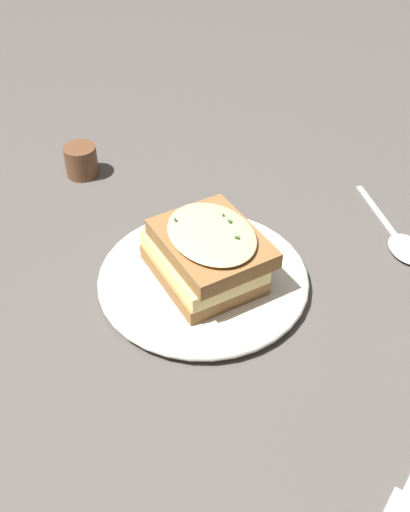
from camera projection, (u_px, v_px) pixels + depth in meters
The scene contains 6 objects.
ground_plane at pixel (205, 300), 0.68m from camera, with size 2.40×2.40×0.00m, color #514C47.
dinner_plate at pixel (205, 278), 0.69m from camera, with size 0.24×0.24×0.01m.
sandwich at pixel (208, 253), 0.67m from camera, with size 0.16×0.15×0.07m.
fork at pixel (407, 494), 0.50m from camera, with size 0.15×0.13×0.00m.
spoon at pixel (404, 244), 0.74m from camera, with size 0.18×0.05×0.01m.
condiment_pot at pixel (81, 161), 0.86m from camera, with size 0.05×0.05×0.04m, color brown.
Camera 1 is at (-0.47, 0.04, 0.49)m, focal length 42.00 mm.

